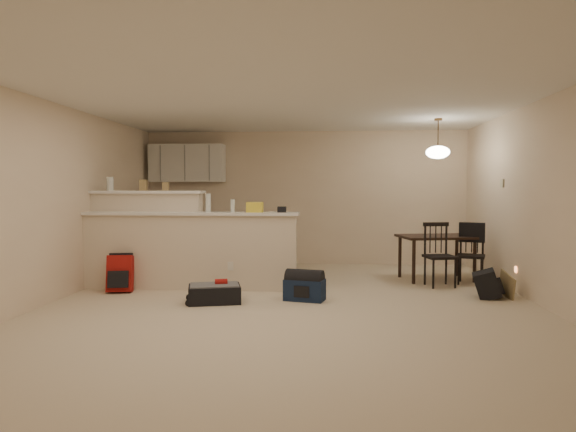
# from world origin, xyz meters

# --- Properties ---
(room) EXTENTS (7.00, 7.02, 2.50)m
(room) POSITION_xyz_m (0.00, 0.00, 1.25)
(room) COLOR beige
(room) RESTS_ON ground
(breakfast_bar) EXTENTS (3.08, 0.58, 1.39)m
(breakfast_bar) POSITION_xyz_m (-1.76, 0.98, 0.61)
(breakfast_bar) COLOR beige
(breakfast_bar) RESTS_ON ground
(upper_cabinets) EXTENTS (1.40, 0.34, 0.70)m
(upper_cabinets) POSITION_xyz_m (-2.20, 3.32, 1.90)
(upper_cabinets) COLOR white
(upper_cabinets) RESTS_ON room
(kitchen_counter) EXTENTS (1.80, 0.60, 0.90)m
(kitchen_counter) POSITION_xyz_m (-2.00, 3.19, 0.45)
(kitchen_counter) COLOR white
(kitchen_counter) RESTS_ON ground
(thermostat) EXTENTS (0.02, 0.12, 0.12)m
(thermostat) POSITION_xyz_m (2.98, 1.55, 1.50)
(thermostat) COLOR beige
(thermostat) RESTS_ON room
(jar) EXTENTS (0.10, 0.10, 0.20)m
(jar) POSITION_xyz_m (-2.75, 1.12, 1.49)
(jar) COLOR silver
(jar) RESTS_ON breakfast_bar
(cereal_box) EXTENTS (0.10, 0.07, 0.16)m
(cereal_box) POSITION_xyz_m (-2.25, 1.12, 1.47)
(cereal_box) COLOR #9B8150
(cereal_box) RESTS_ON breakfast_bar
(small_box) EXTENTS (0.08, 0.06, 0.12)m
(small_box) POSITION_xyz_m (-1.92, 1.12, 1.45)
(small_box) COLOR #9B8150
(small_box) RESTS_ON breakfast_bar
(bottle_a) EXTENTS (0.07, 0.07, 0.26)m
(bottle_a) POSITION_xyz_m (-1.24, 0.90, 1.22)
(bottle_a) COLOR silver
(bottle_a) RESTS_ON breakfast_bar
(bottle_b) EXTENTS (0.06, 0.06, 0.18)m
(bottle_b) POSITION_xyz_m (-0.89, 0.90, 1.18)
(bottle_b) COLOR silver
(bottle_b) RESTS_ON breakfast_bar
(bag_lump) EXTENTS (0.22, 0.18, 0.14)m
(bag_lump) POSITION_xyz_m (-0.58, 0.90, 1.16)
(bag_lump) COLOR #9B8150
(bag_lump) RESTS_ON breakfast_bar
(pouch) EXTENTS (0.12, 0.10, 0.08)m
(pouch) POSITION_xyz_m (-0.20, 0.90, 1.13)
(pouch) COLOR #9B8150
(pouch) RESTS_ON breakfast_bar
(dining_table) EXTENTS (1.24, 0.95, 0.69)m
(dining_table) POSITION_xyz_m (2.13, 1.89, 0.61)
(dining_table) COLOR black
(dining_table) RESTS_ON ground
(pendant_lamp) EXTENTS (0.36, 0.36, 0.62)m
(pendant_lamp) POSITION_xyz_m (2.13, 1.89, 1.99)
(pendant_lamp) COLOR brown
(pendant_lamp) RESTS_ON room
(dining_chair_near) EXTENTS (0.47, 0.46, 0.92)m
(dining_chair_near) POSITION_xyz_m (2.06, 1.34, 0.46)
(dining_chair_near) COLOR black
(dining_chair_near) RESTS_ON ground
(dining_chair_far) EXTENTS (0.49, 0.48, 0.89)m
(dining_chair_far) POSITION_xyz_m (2.56, 1.58, 0.44)
(dining_chair_far) COLOR black
(dining_chair_far) RESTS_ON ground
(suitcase) EXTENTS (0.71, 0.55, 0.21)m
(suitcase) POSITION_xyz_m (-0.97, 0.05, 0.11)
(suitcase) COLOR black
(suitcase) RESTS_ON ground
(red_backpack) EXTENTS (0.36, 0.26, 0.50)m
(red_backpack) POSITION_xyz_m (-2.41, 0.61, 0.25)
(red_backpack) COLOR #A21512
(red_backpack) RESTS_ON ground
(navy_duffel) EXTENTS (0.55, 0.38, 0.27)m
(navy_duffel) POSITION_xyz_m (0.14, 0.26, 0.14)
(navy_duffel) COLOR #13213D
(navy_duffel) RESTS_ON ground
(black_daypack) EXTENTS (0.36, 0.44, 0.34)m
(black_daypack) POSITION_xyz_m (2.51, 0.61, 0.17)
(black_daypack) COLOR black
(black_daypack) RESTS_ON ground
(cardboard_sheet) EXTENTS (0.06, 0.42, 0.32)m
(cardboard_sheet) POSITION_xyz_m (2.76, 0.61, 0.16)
(cardboard_sheet) COLOR #9B8150
(cardboard_sheet) RESTS_ON ground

